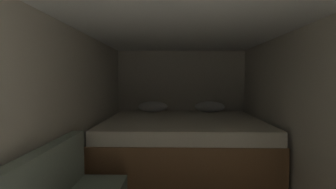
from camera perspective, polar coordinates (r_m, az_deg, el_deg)
wall_back at (r=5.07m, az=2.93°, el=-1.21°), size 2.60×0.05×1.95m
wall_left at (r=2.75m, az=-23.26°, el=-5.36°), size 0.05×5.12×1.95m
wall_right at (r=2.87m, az=30.98°, el=-5.20°), size 0.05×5.12×1.95m
ceiling_slab at (r=2.54m, az=4.62°, el=16.95°), size 2.60×5.12×0.05m
bed at (r=4.07m, az=3.32°, el=-10.66°), size 2.38×2.09×0.97m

